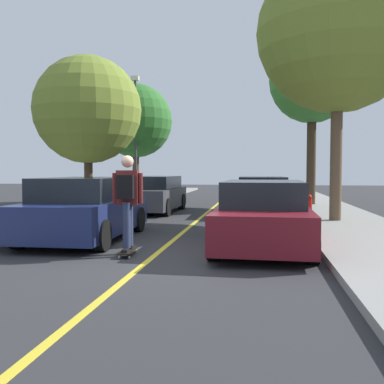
{
  "coord_description": "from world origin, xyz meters",
  "views": [
    {
      "loc": [
        1.94,
        -8.01,
        1.62
      ],
      "look_at": [
        -0.15,
        5.62,
        0.92
      ],
      "focal_mm": 40.75,
      "sensor_mm": 36.0,
      "label": 1
    }
  ],
  "objects_px": {
    "parked_car_left_nearest": "(86,209)",
    "parked_car_right_nearest": "(263,215)",
    "street_tree_right_near": "(312,81)",
    "skateboarder": "(127,197)",
    "street_tree_left_nearest": "(88,110)",
    "streetlamp": "(135,131)",
    "street_tree_left_near": "(136,121)",
    "parked_car_right_near": "(261,195)",
    "skateboard": "(128,251)",
    "fire_hydrant": "(309,205)",
    "street_tree_right_nearest": "(338,32)",
    "parked_car_left_near": "(154,194)"
  },
  "relations": [
    {
      "from": "street_tree_left_near",
      "to": "skateboard",
      "type": "relative_size",
      "value": 6.74
    },
    {
      "from": "streetlamp",
      "to": "fire_hydrant",
      "type": "bearing_deg",
      "value": -36.88
    },
    {
      "from": "parked_car_right_nearest",
      "to": "skateboarder",
      "type": "height_order",
      "value": "skateboarder"
    },
    {
      "from": "streetlamp",
      "to": "street_tree_left_nearest",
      "type": "bearing_deg",
      "value": -94.66
    },
    {
      "from": "street_tree_right_nearest",
      "to": "street_tree_left_near",
      "type": "bearing_deg",
      "value": 136.56
    },
    {
      "from": "parked_car_left_near",
      "to": "streetlamp",
      "type": "height_order",
      "value": "streetlamp"
    },
    {
      "from": "parked_car_left_near",
      "to": "skateboard",
      "type": "bearing_deg",
      "value": -79.63
    },
    {
      "from": "parked_car_left_near",
      "to": "streetlamp",
      "type": "bearing_deg",
      "value": 116.27
    },
    {
      "from": "street_tree_left_nearest",
      "to": "skateboard",
      "type": "xyz_separation_m",
      "value": [
        3.68,
        -7.14,
        -3.69
      ]
    },
    {
      "from": "street_tree_left_nearest",
      "to": "street_tree_right_nearest",
      "type": "height_order",
      "value": "street_tree_right_nearest"
    },
    {
      "from": "street_tree_right_near",
      "to": "skateboarder",
      "type": "distance_m",
      "value": 13.23
    },
    {
      "from": "parked_car_left_near",
      "to": "parked_car_right_near",
      "type": "xyz_separation_m",
      "value": [
        4.09,
        -0.17,
        0.01
      ]
    },
    {
      "from": "parked_car_left_nearest",
      "to": "skateboarder",
      "type": "relative_size",
      "value": 2.38
    },
    {
      "from": "parked_car_left_near",
      "to": "parked_car_right_near",
      "type": "height_order",
      "value": "same"
    },
    {
      "from": "parked_car_left_nearest",
      "to": "parked_car_right_nearest",
      "type": "height_order",
      "value": "parked_car_left_nearest"
    },
    {
      "from": "street_tree_left_nearest",
      "to": "skateboard",
      "type": "relative_size",
      "value": 6.51
    },
    {
      "from": "parked_car_left_nearest",
      "to": "skateboard",
      "type": "height_order",
      "value": "parked_car_left_nearest"
    },
    {
      "from": "skateboard",
      "to": "streetlamp",
      "type": "bearing_deg",
      "value": 105.39
    },
    {
      "from": "streetlamp",
      "to": "skateboarder",
      "type": "xyz_separation_m",
      "value": [
        3.29,
        -11.97,
        -2.35
      ]
    },
    {
      "from": "street_tree_left_nearest",
      "to": "street_tree_right_near",
      "type": "distance_m",
      "value": 9.61
    },
    {
      "from": "fire_hydrant",
      "to": "parked_car_right_nearest",
      "type": "bearing_deg",
      "value": -106.29
    },
    {
      "from": "fire_hydrant",
      "to": "skateboarder",
      "type": "bearing_deg",
      "value": -122.05
    },
    {
      "from": "parked_car_right_near",
      "to": "skateboarder",
      "type": "height_order",
      "value": "skateboarder"
    },
    {
      "from": "street_tree_right_near",
      "to": "skateboarder",
      "type": "relative_size",
      "value": 4.01
    },
    {
      "from": "street_tree_right_near",
      "to": "skateboarder",
      "type": "xyz_separation_m",
      "value": [
        -4.69,
        -11.59,
        -4.33
      ]
    },
    {
      "from": "parked_car_left_near",
      "to": "fire_hydrant",
      "type": "xyz_separation_m",
      "value": [
        5.58,
        -1.96,
        -0.2
      ]
    },
    {
      "from": "parked_car_right_near",
      "to": "skateboard",
      "type": "xyz_separation_m",
      "value": [
        -2.55,
        -8.22,
        -0.61
      ]
    },
    {
      "from": "parked_car_left_nearest",
      "to": "parked_car_left_near",
      "type": "bearing_deg",
      "value": 89.99
    },
    {
      "from": "parked_car_right_near",
      "to": "streetlamp",
      "type": "height_order",
      "value": "streetlamp"
    },
    {
      "from": "street_tree_left_nearest",
      "to": "street_tree_right_nearest",
      "type": "bearing_deg",
      "value": -11.82
    },
    {
      "from": "parked_car_right_nearest",
      "to": "street_tree_right_near",
      "type": "relative_size",
      "value": 0.63
    },
    {
      "from": "skateboarder",
      "to": "parked_car_left_near",
      "type": "bearing_deg",
      "value": 100.35
    },
    {
      "from": "parked_car_right_nearest",
      "to": "parked_car_right_near",
      "type": "relative_size",
      "value": 1.02
    },
    {
      "from": "street_tree_left_near",
      "to": "street_tree_right_nearest",
      "type": "bearing_deg",
      "value": -43.44
    },
    {
      "from": "streetlamp",
      "to": "parked_car_right_nearest",
      "type": "bearing_deg",
      "value": -61.25
    },
    {
      "from": "fire_hydrant",
      "to": "skateboard",
      "type": "bearing_deg",
      "value": -122.2
    },
    {
      "from": "parked_car_right_nearest",
      "to": "street_tree_right_nearest",
      "type": "bearing_deg",
      "value": 62.39
    },
    {
      "from": "street_tree_left_near",
      "to": "parked_car_right_near",
      "type": "bearing_deg",
      "value": -39.28
    },
    {
      "from": "parked_car_right_nearest",
      "to": "fire_hydrant",
      "type": "xyz_separation_m",
      "value": [
        1.5,
        5.13,
        -0.19
      ]
    },
    {
      "from": "street_tree_right_nearest",
      "to": "skateboard",
      "type": "xyz_separation_m",
      "value": [
        -4.69,
        -5.39,
        -5.54
      ]
    },
    {
      "from": "street_tree_right_nearest",
      "to": "parked_car_left_near",
      "type": "bearing_deg",
      "value": 154.29
    },
    {
      "from": "street_tree_left_nearest",
      "to": "streetlamp",
      "type": "xyz_separation_m",
      "value": [
        0.39,
        4.79,
        -0.31
      ]
    },
    {
      "from": "street_tree_right_near",
      "to": "skateboard",
      "type": "distance_m",
      "value": 13.58
    },
    {
      "from": "street_tree_left_near",
      "to": "street_tree_right_nearest",
      "type": "distance_m",
      "value": 11.63
    },
    {
      "from": "skateboarder",
      "to": "skateboard",
      "type": "bearing_deg",
      "value": 95.49
    },
    {
      "from": "skateboarder",
      "to": "parked_car_right_nearest",
      "type": "bearing_deg",
      "value": 27.56
    },
    {
      "from": "parked_car_left_near",
      "to": "skateboarder",
      "type": "bearing_deg",
      "value": -79.65
    },
    {
      "from": "street_tree_right_nearest",
      "to": "skateboard",
      "type": "distance_m",
      "value": 9.04
    },
    {
      "from": "street_tree_left_nearest",
      "to": "skateboard",
      "type": "distance_m",
      "value": 8.84
    },
    {
      "from": "skateboard",
      "to": "skateboarder",
      "type": "distance_m",
      "value": 1.03
    }
  ]
}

